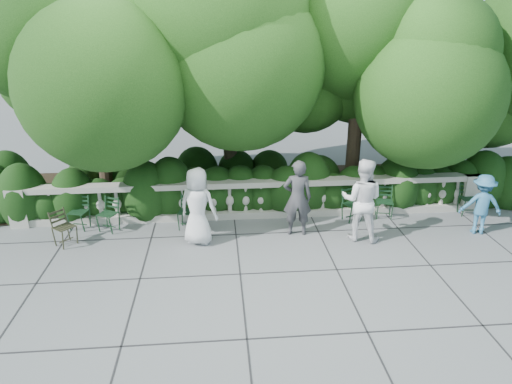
{
  "coord_description": "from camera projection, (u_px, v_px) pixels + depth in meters",
  "views": [
    {
      "loc": [
        -0.88,
        -9.0,
        4.89
      ],
      "look_at": [
        0.0,
        1.0,
        1.0
      ],
      "focal_mm": 32.0,
      "sensor_mm": 36.0,
      "label": 1
    }
  ],
  "objects": [
    {
      "name": "chair_c",
      "position": [
        187.0,
        231.0,
        11.09
      ],
      "size": [
        0.53,
        0.56,
        0.84
      ],
      "primitive_type": null,
      "rotation": [
        0.0,
        0.0,
        -0.21
      ],
      "color": "black",
      "rests_on": "ground"
    },
    {
      "name": "person_older_blue",
      "position": [
        481.0,
        204.0,
        10.76
      ],
      "size": [
        1.05,
        0.75,
        1.47
      ],
      "primitive_type": "imported",
      "rotation": [
        0.0,
        0.0,
        2.91
      ],
      "color": "teal",
      "rests_on": "ground"
    },
    {
      "name": "balustrade",
      "position": [
        253.0,
        199.0,
        11.7
      ],
      "size": [
        12.0,
        0.44,
        1.0
      ],
      "color": "#9E998E",
      "rests_on": "ground"
    },
    {
      "name": "chair_a",
      "position": [
        106.0,
        233.0,
        10.98
      ],
      "size": [
        0.6,
        0.62,
        0.84
      ],
      "primitive_type": null,
      "rotation": [
        0.0,
        0.0,
        -0.43
      ],
      "color": "black",
      "rests_on": "ground"
    },
    {
      "name": "chair_d",
      "position": [
        355.0,
        222.0,
        11.56
      ],
      "size": [
        0.59,
        0.61,
        0.84
      ],
      "primitive_type": null,
      "rotation": [
        0.0,
        0.0,
        0.39
      ],
      "color": "black",
      "rests_on": "ground"
    },
    {
      "name": "shrub_hedge",
      "position": [
        250.0,
        199.0,
        12.99
      ],
      "size": [
        15.0,
        2.6,
        1.7
      ],
      "primitive_type": null,
      "color": "black",
      "rests_on": "ground"
    },
    {
      "name": "ground",
      "position": [
        260.0,
        250.0,
        10.2
      ],
      "size": [
        90.0,
        90.0,
        0.0
      ],
      "primitive_type": "plane",
      "color": "#595C61",
      "rests_on": "ground"
    },
    {
      "name": "person_casual_man",
      "position": [
        362.0,
        200.0,
        10.38
      ],
      "size": [
        1.15,
        1.03,
        1.94
      ],
      "primitive_type": "imported",
      "rotation": [
        0.0,
        0.0,
        2.76
      ],
      "color": "white",
      "rests_on": "ground"
    },
    {
      "name": "person_businessman",
      "position": [
        198.0,
        206.0,
        10.23
      ],
      "size": [
        1.03,
        0.87,
        1.8
      ],
      "primitive_type": "imported",
      "rotation": [
        0.0,
        0.0,
        2.73
      ],
      "color": "silver",
      "rests_on": "ground"
    },
    {
      "name": "tree_canopy",
      "position": [
        275.0,
        54.0,
        11.79
      ],
      "size": [
        15.04,
        6.52,
        6.78
      ],
      "color": "#3F3023",
      "rests_on": "ground"
    },
    {
      "name": "chair_e",
      "position": [
        384.0,
        220.0,
        11.7
      ],
      "size": [
        0.53,
        0.56,
        0.84
      ],
      "primitive_type": null,
      "rotation": [
        0.0,
        0.0,
        -0.22
      ],
      "color": "black",
      "rests_on": "ground"
    },
    {
      "name": "chair_weathered",
      "position": [
        71.0,
        246.0,
        10.35
      ],
      "size": [
        0.65,
        0.65,
        0.84
      ],
      "primitive_type": null,
      "rotation": [
        0.0,
        0.0,
        0.87
      ],
      "color": "black",
      "rests_on": "ground"
    },
    {
      "name": "person_woman_grey",
      "position": [
        297.0,
        198.0,
        10.64
      ],
      "size": [
        0.71,
        0.5,
        1.84
      ],
      "primitive_type": "imported",
      "rotation": [
        0.0,
        0.0,
        3.05
      ],
      "color": "#39383D",
      "rests_on": "ground"
    },
    {
      "name": "chair_b",
      "position": [
        78.0,
        231.0,
        11.09
      ],
      "size": [
        0.55,
        0.58,
        0.84
      ],
      "primitive_type": null,
      "rotation": [
        0.0,
        0.0,
        -0.27
      ],
      "color": "black",
      "rests_on": "ground"
    },
    {
      "name": "chair_f",
      "position": [
        468.0,
        216.0,
        11.89
      ],
      "size": [
        0.47,
        0.51,
        0.84
      ],
      "primitive_type": null,
      "rotation": [
        0.0,
        0.0,
        -0.07
      ],
      "color": "black",
      "rests_on": "ground"
    }
  ]
}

